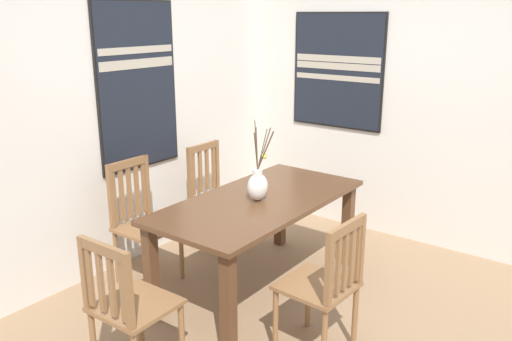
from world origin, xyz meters
The scene contains 11 objects.
ground_plane centered at (0.00, 0.00, -0.01)m, with size 6.40×6.40×0.03m, color #8E7051.
wall_back centered at (0.00, 1.86, 1.35)m, with size 6.40×0.12×2.70m, color silver.
wall_side centered at (1.86, 0.00, 1.35)m, with size 0.12×6.40×2.70m, color silver.
dining_table centered at (0.19, 0.59, 0.63)m, with size 1.73×0.85×0.74m.
centerpiece_vase centered at (0.16, 0.59, 0.86)m, with size 0.17×0.21×0.59m.
chair_0 centered at (-0.23, -0.21, 0.49)m, with size 0.44×0.44×0.92m.
chair_1 centered at (-1.11, 0.57, 0.48)m, with size 0.43×0.43×0.91m.
chair_2 centered at (-0.23, 1.44, 0.51)m, with size 0.42×0.42×0.98m.
chair_3 centered at (0.62, 1.42, 0.49)m, with size 0.42×0.42×0.94m.
painting_on_back_wall centered at (0.12, 1.79, 1.49)m, with size 0.83×0.05×1.37m.
painting_on_side_wall centered at (1.79, 0.84, 1.54)m, with size 0.05×0.96×1.09m.
Camera 1 is at (-2.78, -1.60, 2.06)m, focal length 36.94 mm.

